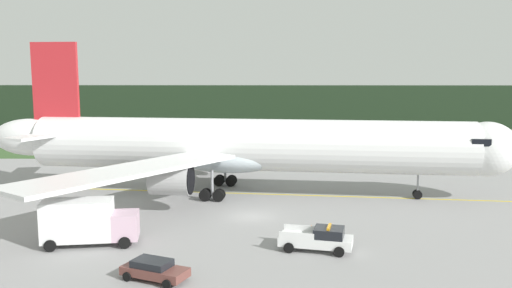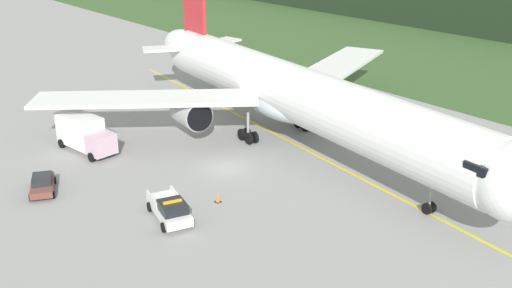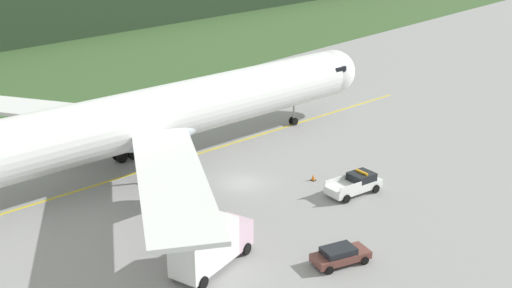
% 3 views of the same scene
% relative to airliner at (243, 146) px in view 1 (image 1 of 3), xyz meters
% --- Properties ---
extents(ground, '(320.00, 320.00, 0.00)m').
position_rel_airliner_xyz_m(ground, '(1.12, -9.01, -5.17)').
color(ground, gray).
extents(grass_verge, '(320.00, 44.62, 0.04)m').
position_rel_airliner_xyz_m(grass_verge, '(1.12, 44.28, -5.15)').
color(grass_verge, '#39572D').
rests_on(grass_verge, ground).
extents(distant_tree_line, '(288.00, 4.86, 9.61)m').
position_rel_airliner_xyz_m(distant_tree_line, '(1.12, 66.31, -0.36)').
color(distant_tree_line, '#1E2E1D').
rests_on(distant_tree_line, ground).
extents(taxiway_centerline_main, '(73.23, 8.44, 0.01)m').
position_rel_airliner_xyz_m(taxiway_centerline_main, '(0.65, -0.07, -5.16)').
color(taxiway_centerline_main, yellow).
rests_on(taxiway_centerline_main, ground).
extents(airliner, '(56.39, 45.98, 16.17)m').
position_rel_airliner_xyz_m(airliner, '(0.00, 0.00, 0.00)').
color(airliner, white).
rests_on(airliner, ground).
extents(ops_pickup_truck, '(5.65, 3.26, 1.94)m').
position_rel_airliner_xyz_m(ops_pickup_truck, '(6.29, -18.14, -4.26)').
color(ops_pickup_truck, white).
rests_on(ops_pickup_truck, ground).
extents(catering_truck, '(7.31, 3.57, 3.67)m').
position_rel_airliner_xyz_m(catering_truck, '(-11.08, -17.22, -3.31)').
color(catering_truck, '#CBA7BC').
rests_on(catering_truck, ground).
extents(staff_car, '(4.59, 3.29, 1.30)m').
position_rel_airliner_xyz_m(staff_car, '(-4.65, -23.88, -4.47)').
color(staff_car, brown).
rests_on(staff_car, ground).
extents(apron_cone, '(0.48, 0.48, 0.61)m').
position_rel_airliner_xyz_m(apron_cone, '(6.14, -13.62, -4.87)').
color(apron_cone, black).
rests_on(apron_cone, ground).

